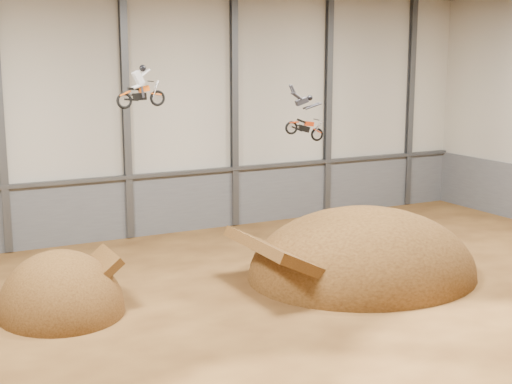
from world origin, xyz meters
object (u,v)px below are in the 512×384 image
at_px(fmx_rider_b, 303,114).
at_px(takeoff_ramp, 62,312).
at_px(fmx_rider_a, 141,84).
at_px(landing_ramp, 362,275).

bearing_deg(fmx_rider_b, takeoff_ramp, 178.81).
bearing_deg(fmx_rider_a, fmx_rider_b, -22.28).
height_order(landing_ramp, fmx_rider_b, fmx_rider_b).
relative_size(fmx_rider_a, fmx_rider_b, 0.88).
height_order(fmx_rider_a, fmx_rider_b, fmx_rider_a).
bearing_deg(fmx_rider_a, takeoff_ramp, -170.87).
xyz_separation_m(takeoff_ramp, fmx_rider_b, (10.27, -1.87, 7.82)).
relative_size(takeoff_ramp, landing_ramp, 0.52).
bearing_deg(landing_ramp, takeoff_ramp, 173.22).
relative_size(takeoff_ramp, fmx_rider_a, 2.77).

